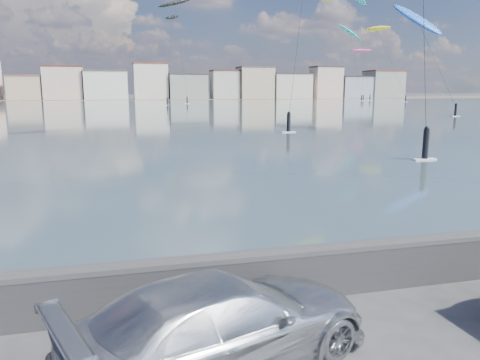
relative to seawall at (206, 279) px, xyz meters
The scene contains 11 objects.
bay_water 88.80m from the seawall, 90.00° to the left, with size 500.00×177.00×0.00m, color #41595F.
far_shore_strip 197.30m from the seawall, 90.00° to the left, with size 500.00×60.00×0.00m, color #4C473D.
seawall is the anchor object (origin of this frame).
far_buildings 183.39m from the seawall, 89.59° to the left, with size 240.79×13.26×14.60m.
car_silver 1.96m from the seawall, 92.89° to the right, with size 1.98×4.86×1.41m, color #B8BBBF.
kitesurfer_3 163.48m from the seawall, 58.81° to the left, with size 10.63×16.86×25.44m.
kitesurfer_6 176.44m from the seawall, 60.76° to the left, with size 11.30×13.72×18.80m.
kitesurfer_13 132.05m from the seawall, 83.41° to the left, with size 10.83×10.13×29.54m.
kitesurfer_14 77.23m from the seawall, 53.04° to the left, with size 8.17×11.64×18.35m.
kitesurfer_15 173.71m from the seawall, 62.14° to the left, with size 9.42×17.58×27.33m.
kitesurfer_16 124.21m from the seawall, 83.79° to the left, with size 6.68×14.66×24.24m.
Camera 1 is at (-1.43, -5.53, 4.12)m, focal length 35.00 mm.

